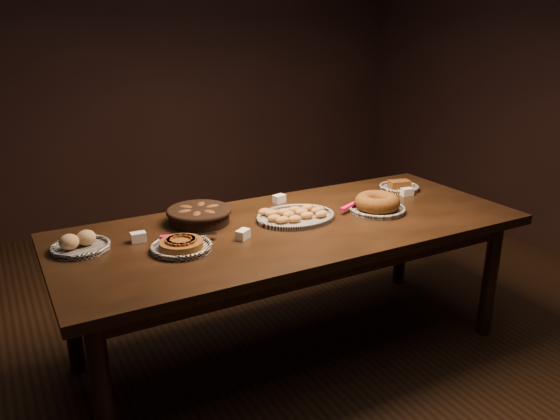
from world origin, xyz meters
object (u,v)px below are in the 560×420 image
madeleine_platter (295,216)px  bundt_cake_plate (377,204)px  buffet_table (293,237)px  apple_tart_plate (181,245)px

madeleine_platter → bundt_cake_plate: bearing=-17.1°
buffet_table → bundt_cake_plate: bundt_cake_plate is taller
buffet_table → bundt_cake_plate: size_ratio=6.52×
madeleine_platter → bundt_cake_plate: 0.47m
apple_tart_plate → bundt_cake_plate: 1.12m
apple_tart_plate → madeleine_platter: bearing=33.3°
buffet_table → bundt_cake_plate: (0.50, -0.05, 0.11)m
madeleine_platter → bundt_cake_plate: (0.46, -0.11, 0.02)m
apple_tart_plate → bundt_cake_plate: size_ratio=0.92×
buffet_table → madeleine_platter: bearing=54.3°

